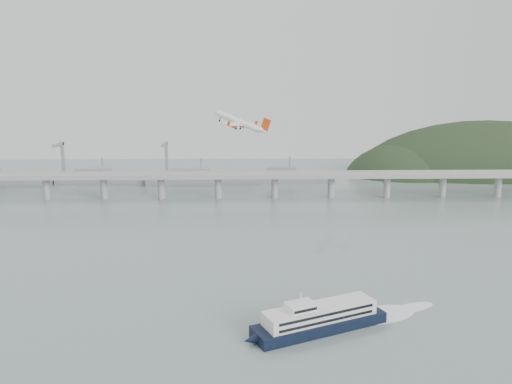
{
  "coord_description": "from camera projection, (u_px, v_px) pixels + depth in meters",
  "views": [
    {
      "loc": [
        -6.87,
        -231.51,
        96.18
      ],
      "look_at": [
        0.0,
        55.0,
        36.0
      ],
      "focal_mm": 35.0,
      "sensor_mm": 36.0,
      "label": 1
    }
  ],
  "objects": [
    {
      "name": "airliner",
      "position": [
        240.0,
        122.0,
        325.56
      ],
      "size": [
        39.52,
        37.7,
        17.02
      ],
      "rotation": [
        0.05,
        -0.33,
        2.65
      ],
      "color": "white",
      "rests_on": "ground"
    },
    {
      "name": "ferry",
      "position": [
        320.0,
        318.0,
        201.36
      ],
      "size": [
        88.24,
        45.27,
        17.66
      ],
      "rotation": [
        0.0,
        0.0,
        0.41
      ],
      "color": "black",
      "rests_on": "ground"
    },
    {
      "name": "headland",
      "position": [
        494.0,
        188.0,
        581.67
      ],
      "size": [
        365.0,
        155.0,
        156.0
      ],
      "color": "black",
      "rests_on": "ground"
    },
    {
      "name": "distant_fleet",
      "position": [
        97.0,
        179.0,
        500.86
      ],
      "size": [
        453.0,
        60.9,
        40.0
      ],
      "color": "slate",
      "rests_on": "ground"
    },
    {
      "name": "ground",
      "position": [
        259.0,
        286.0,
        246.43
      ],
      "size": [
        900.0,
        900.0,
        0.0
      ],
      "primitive_type": "plane",
      "color": "slate",
      "rests_on": "ground"
    },
    {
      "name": "bridge",
      "position": [
        251.0,
        179.0,
        438.45
      ],
      "size": [
        800.0,
        22.0,
        23.9
      ],
      "color": "gray",
      "rests_on": "ground"
    }
  ]
}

